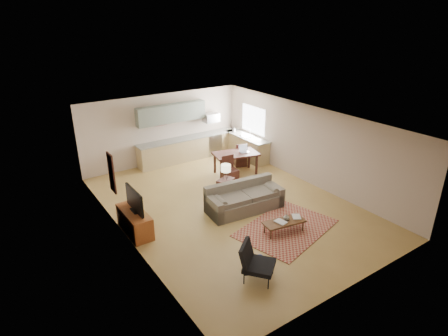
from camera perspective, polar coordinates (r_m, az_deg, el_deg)
room at (r=11.02m, az=0.87°, el=0.46°), size 9.00×9.00×9.00m
kitchen_counter_back at (r=15.11m, az=-5.42°, el=3.02°), size 4.26×0.64×0.92m
kitchen_counter_right at (r=15.22m, az=3.46°, el=3.23°), size 0.64×2.26×0.92m
kitchen_range at (r=15.63m, az=-1.89°, el=3.76°), size 0.62×0.62×0.90m
kitchen_microwave at (r=15.33m, az=-1.98°, el=7.67°), size 0.62×0.40×0.35m
upper_cabinets at (r=14.54m, az=-8.01°, el=8.26°), size 2.80×0.34×0.70m
window_right at (r=15.07m, az=4.48°, el=7.35°), size 0.02×1.40×1.05m
wall_art_left at (r=10.41m, az=-16.73°, el=-0.72°), size 0.06×0.42×1.10m
triptych at (r=14.55m, az=-9.64°, el=7.36°), size 1.70×0.04×0.50m
rug at (r=10.58m, az=9.44°, el=-9.03°), size 3.05×2.47×0.02m
sofa at (r=11.18m, az=3.18°, el=-4.50°), size 2.48×1.27×0.83m
coffee_table at (r=10.32m, az=9.10°, el=-8.83°), size 1.21×0.64×0.35m
book_a at (r=10.08m, az=8.21°, el=-8.36°), size 0.33×0.38×0.03m
book_b at (r=10.45m, az=10.37°, el=-7.32°), size 0.51×0.51×0.02m
vase at (r=10.26m, az=9.48°, el=-7.38°), size 0.19×0.19×0.17m
armchair at (r=8.50m, az=5.39°, el=-14.16°), size 1.06×1.06×0.86m
tv_credenza at (r=10.41m, az=-13.45°, el=-7.96°), size 0.53×1.37×0.63m
tv at (r=10.13m, az=-13.49°, el=-4.80°), size 0.11×1.05×0.63m
console_table at (r=11.93m, az=0.27°, el=-3.13°), size 0.65×0.54×0.64m
table_lamp at (r=11.69m, az=0.28°, el=-0.59°), size 0.39×0.39×0.51m
dining_table at (r=13.68m, az=1.78°, el=0.72°), size 1.75×1.25×0.80m
dining_chair_near at (r=12.90m, az=0.99°, el=-0.29°), size 0.51×0.53×0.97m
dining_chair_far at (r=14.42m, az=2.49°, el=2.15°), size 0.58×0.60×0.93m
laptop at (r=13.59m, az=3.15°, el=2.93°), size 0.38×0.31×0.25m
soap_bottle at (r=15.55m, az=1.56°, el=5.85°), size 0.13×0.13×0.19m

